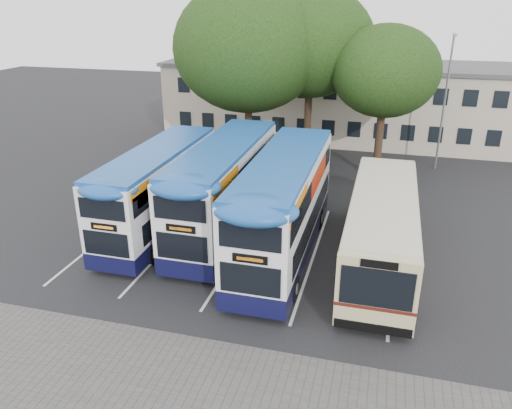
{
  "coord_description": "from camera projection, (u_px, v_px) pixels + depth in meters",
  "views": [
    {
      "loc": [
        2.5,
        -15.48,
        11.21
      ],
      "look_at": [
        -3.02,
        5.0,
        2.34
      ],
      "focal_mm": 35.0,
      "sensor_mm": 36.0,
      "label": 1
    }
  ],
  "objects": [
    {
      "name": "lamp_post",
      "position": [
        445.0,
        96.0,
        33.11
      ],
      "size": [
        0.25,
        1.05,
        9.06
      ],
      "color": "gray",
      "rests_on": "ground"
    },
    {
      "name": "bus_single",
      "position": [
        382.0,
        225.0,
        21.96
      ],
      "size": [
        2.86,
        11.24,
        3.35
      ],
      "color": "#CABB86",
      "rests_on": "ground"
    },
    {
      "name": "bus_dd_right",
      "position": [
        284.0,
        203.0,
        22.54
      ],
      "size": [
        2.74,
        11.28,
        4.7
      ],
      "color": "black",
      "rests_on": "ground"
    },
    {
      "name": "bus_dd_mid",
      "position": [
        225.0,
        185.0,
        24.84
      ],
      "size": [
        2.68,
        11.04,
        4.6
      ],
      "color": "black",
      "rests_on": "ground"
    },
    {
      "name": "bus_dd_left",
      "position": [
        159.0,
        187.0,
        25.07
      ],
      "size": [
        2.5,
        10.29,
        4.29
      ],
      "color": "black",
      "rests_on": "ground"
    },
    {
      "name": "paving_strip",
      "position": [
        201.0,
        406.0,
        14.74
      ],
      "size": [
        40.0,
        6.0,
        0.01
      ],
      "primitive_type": "cube",
      "color": "#595654",
      "rests_on": "ground"
    },
    {
      "name": "ground",
      "position": [
        299.0,
        319.0,
        18.72
      ],
      "size": [
        120.0,
        120.0,
        0.0
      ],
      "primitive_type": "plane",
      "color": "black",
      "rests_on": "ground"
    },
    {
      "name": "depot_building",
      "position": [
        359.0,
        101.0,
        41.54
      ],
      "size": [
        32.4,
        8.4,
        6.2
      ],
      "color": "#B9A895",
      "rests_on": "ground"
    },
    {
      "name": "tree_right",
      "position": [
        386.0,
        72.0,
        30.49
      ],
      "size": [
        6.62,
        6.62,
        9.79
      ],
      "color": "black",
      "rests_on": "ground"
    },
    {
      "name": "tree_mid",
      "position": [
        311.0,
        43.0,
        33.02
      ],
      "size": [
        8.41,
        8.41,
        11.95
      ],
      "color": "black",
      "rests_on": "ground"
    },
    {
      "name": "bay_lines",
      "position": [
        241.0,
        247.0,
        24.07
      ],
      "size": [
        14.12,
        11.0,
        0.01
      ],
      "color": "silver",
      "rests_on": "ground"
    },
    {
      "name": "tree_left",
      "position": [
        248.0,
        48.0,
        32.33
      ],
      "size": [
        9.78,
        9.78,
        12.29
      ],
      "color": "black",
      "rests_on": "ground"
    }
  ]
}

